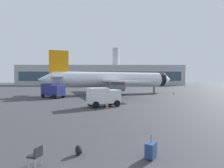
# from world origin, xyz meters

# --- Properties ---
(airplane_at_gate) EXTENTS (34.92, 31.90, 10.50)m
(airplane_at_gate) POSITION_xyz_m (0.70, 42.97, 3.66)
(airplane_at_gate) COLOR white
(airplane_at_gate) RESTS_ON ground
(service_truck) EXTENTS (5.23, 4.45, 2.90)m
(service_truck) POSITION_xyz_m (-11.54, 33.08, 1.61)
(service_truck) COLOR navy
(service_truck) RESTS_ON ground
(cargo_van) EXTENTS (4.83, 3.78, 2.60)m
(cargo_van) POSITION_xyz_m (-0.88, 21.29, 1.45)
(cargo_van) COLOR white
(cargo_van) RESTS_ON ground
(safety_cone_near) EXTENTS (0.44, 0.44, 0.63)m
(safety_cone_near) POSITION_xyz_m (2.69, 51.06, 0.31)
(safety_cone_near) COLOR #F2590C
(safety_cone_near) RESTS_ON ground
(safety_cone_mid) EXTENTS (0.44, 0.44, 0.63)m
(safety_cone_mid) POSITION_xyz_m (16.30, 42.23, 0.31)
(safety_cone_mid) COLOR #F2590C
(safety_cone_mid) RESTS_ON ground
(safety_cone_far) EXTENTS (0.44, 0.44, 0.75)m
(safety_cone_far) POSITION_xyz_m (-1.66, 23.90, 0.37)
(safety_cone_far) COLOR #F2590C
(safety_cone_far) RESTS_ON ground
(safety_cone_outer) EXTENTS (0.44, 0.44, 0.65)m
(safety_cone_outer) POSITION_xyz_m (-0.34, 20.10, 0.32)
(safety_cone_outer) COLOR #F2590C
(safety_cone_outer) RESTS_ON ground
(rolling_suitcase) EXTENTS (0.68, 0.75, 1.10)m
(rolling_suitcase) POSITION_xyz_m (2.01, 4.96, 0.39)
(rolling_suitcase) COLOR navy
(rolling_suitcase) RESTS_ON ground
(traveller_backpack) EXTENTS (0.36, 0.40, 0.48)m
(traveller_backpack) POSITION_xyz_m (-1.51, 5.40, 0.23)
(traveller_backpack) COLOR black
(traveller_backpack) RESTS_ON ground
(gate_chair) EXTENTS (0.62, 0.62, 0.86)m
(gate_chair) POSITION_xyz_m (-3.14, 4.21, 0.50)
(gate_chair) COLOR black
(gate_chair) RESTS_ON ground
(terminal_building) EXTENTS (102.89, 23.04, 24.46)m
(terminal_building) POSITION_xyz_m (-5.80, 116.66, 6.32)
(terminal_building) COLOR #B2B2B7
(terminal_building) RESTS_ON ground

